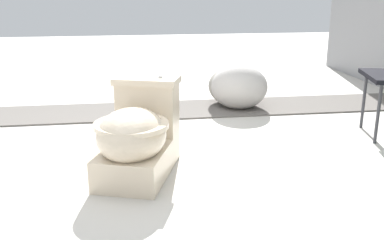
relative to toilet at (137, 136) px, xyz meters
name	(u,v)px	position (x,y,z in m)	size (l,w,h in m)	color
ground_plane	(120,166)	(-0.13, -0.10, -0.22)	(14.00, 14.00, 0.00)	beige
gravel_strip	(181,109)	(-1.28, 0.40, -0.21)	(0.56, 8.00, 0.01)	#605B56
toilet	(137,136)	(0.00, 0.00, 0.00)	(0.71, 0.55, 0.52)	beige
boulder_near	(235,87)	(-1.35, 0.87, -0.05)	(0.51, 0.43, 0.34)	gray
boulder_far	(239,87)	(-1.27, 0.89, -0.03)	(0.47, 0.42, 0.38)	#B7B2AD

